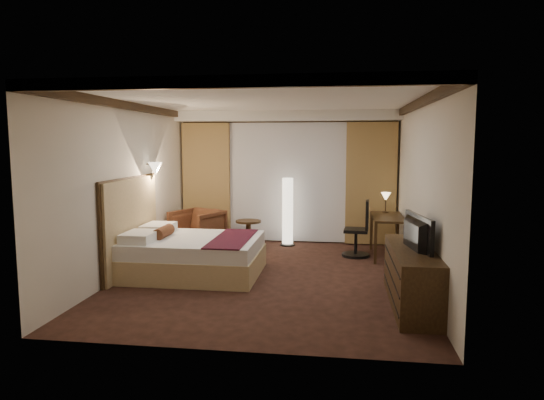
# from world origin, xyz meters

# --- Properties ---
(floor) EXTENTS (4.50, 5.50, 0.01)m
(floor) POSITION_xyz_m (0.00, 0.00, 0.00)
(floor) COLOR black
(floor) RESTS_ON ground
(ceiling) EXTENTS (4.50, 5.50, 0.01)m
(ceiling) POSITION_xyz_m (0.00, 0.00, 2.70)
(ceiling) COLOR white
(ceiling) RESTS_ON back_wall
(back_wall) EXTENTS (4.50, 0.02, 2.70)m
(back_wall) POSITION_xyz_m (0.00, 2.75, 1.35)
(back_wall) COLOR silver
(back_wall) RESTS_ON floor
(left_wall) EXTENTS (0.02, 5.50, 2.70)m
(left_wall) POSITION_xyz_m (-2.25, 0.00, 1.35)
(left_wall) COLOR silver
(left_wall) RESTS_ON floor
(right_wall) EXTENTS (0.02, 5.50, 2.70)m
(right_wall) POSITION_xyz_m (2.25, 0.00, 1.35)
(right_wall) COLOR silver
(right_wall) RESTS_ON floor
(crown_molding) EXTENTS (4.50, 5.50, 0.12)m
(crown_molding) POSITION_xyz_m (0.00, 0.00, 2.64)
(crown_molding) COLOR black
(crown_molding) RESTS_ON ceiling
(soffit) EXTENTS (4.50, 0.50, 0.20)m
(soffit) POSITION_xyz_m (0.00, 2.50, 2.60)
(soffit) COLOR white
(soffit) RESTS_ON ceiling
(curtain_sheer) EXTENTS (2.48, 0.04, 2.45)m
(curtain_sheer) POSITION_xyz_m (0.00, 2.67, 1.25)
(curtain_sheer) COLOR silver
(curtain_sheer) RESTS_ON back_wall
(curtain_left_drape) EXTENTS (1.00, 0.14, 2.45)m
(curtain_left_drape) POSITION_xyz_m (-1.70, 2.61, 1.25)
(curtain_left_drape) COLOR #A5884B
(curtain_left_drape) RESTS_ON back_wall
(curtain_right_drape) EXTENTS (1.00, 0.14, 2.45)m
(curtain_right_drape) POSITION_xyz_m (1.70, 2.61, 1.25)
(curtain_right_drape) COLOR #A5884B
(curtain_right_drape) RESTS_ON back_wall
(wall_sconce) EXTENTS (0.24, 0.24, 0.24)m
(wall_sconce) POSITION_xyz_m (-2.09, 0.75, 1.62)
(wall_sconce) COLOR white
(wall_sconce) RESTS_ON left_wall
(bed) EXTENTS (2.04, 1.59, 0.60)m
(bed) POSITION_xyz_m (-1.17, -0.05, 0.30)
(bed) COLOR white
(bed) RESTS_ON floor
(headboard) EXTENTS (0.12, 1.89, 1.50)m
(headboard) POSITION_xyz_m (-2.20, -0.05, 0.75)
(headboard) COLOR tan
(headboard) RESTS_ON floor
(armchair) EXTENTS (1.08, 1.05, 0.86)m
(armchair) POSITION_xyz_m (-1.65, 1.71, 0.43)
(armchair) COLOR #482D15
(armchair) RESTS_ON floor
(side_table) EXTENTS (0.50, 0.50, 0.55)m
(side_table) POSITION_xyz_m (-0.69, 1.96, 0.28)
(side_table) COLOR black
(side_table) RESTS_ON floor
(floor_lamp) EXTENTS (0.29, 0.29, 1.38)m
(floor_lamp) POSITION_xyz_m (0.05, 2.31, 0.69)
(floor_lamp) COLOR white
(floor_lamp) RESTS_ON floor
(desk) EXTENTS (0.55, 1.24, 0.75)m
(desk) POSITION_xyz_m (1.95, 1.59, 0.38)
(desk) COLOR black
(desk) RESTS_ON floor
(desk_lamp) EXTENTS (0.18, 0.18, 0.34)m
(desk_lamp) POSITION_xyz_m (1.95, 2.06, 0.92)
(desk_lamp) COLOR #FFD899
(desk_lamp) RESTS_ON desk
(office_chair) EXTENTS (0.54, 0.54, 1.04)m
(office_chair) POSITION_xyz_m (1.39, 1.54, 0.52)
(office_chair) COLOR black
(office_chair) RESTS_ON floor
(dresser) EXTENTS (0.50, 1.91, 0.74)m
(dresser) POSITION_xyz_m (2.00, -1.09, 0.37)
(dresser) COLOR black
(dresser) RESTS_ON floor
(television) EXTENTS (0.73, 1.07, 0.13)m
(television) POSITION_xyz_m (1.97, -1.09, 1.03)
(television) COLOR black
(television) RESTS_ON dresser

